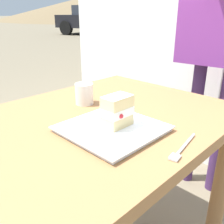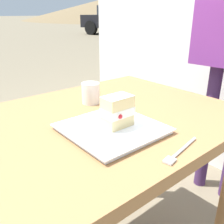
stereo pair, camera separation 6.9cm
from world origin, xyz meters
TOP-DOWN VIEW (x-y plane):
  - patio_table at (0.00, 0.00)m, footprint 1.25×0.76m
  - dessert_plate at (-0.07, 0.12)m, footprint 0.28×0.28m
  - cake_slice at (-0.09, 0.13)m, footprint 0.09×0.08m
  - dessert_fork at (-0.13, 0.34)m, footprint 0.17×0.05m
  - coffee_cup at (-0.17, -0.14)m, footprint 0.07×0.07m
  - diner_person at (-1.04, 0.03)m, footprint 0.60×0.47m
  - parked_car_near at (-8.82, -9.62)m, footprint 2.68×4.24m
  - parked_car_far at (-16.10, -9.43)m, footprint 4.55×3.85m
  - parked_car_extra at (-19.40, -14.42)m, footprint 4.40×1.88m
  - distant_hill at (-30.76, -28.55)m, footprint 37.16×37.16m

SIDE VIEW (x-z plane):
  - patio_table at x=0.00m, z-range 0.26..1.04m
  - parked_car_extra at x=-19.40m, z-range 0.03..1.51m
  - parked_car_near at x=-8.82m, z-range 0.06..1.50m
  - dessert_fork at x=-0.13m, z-range 0.78..0.79m
  - dessert_plate at x=-0.07m, z-range 0.78..0.79m
  - coffee_cup at x=-0.17m, z-range 0.78..0.86m
  - parked_car_far at x=-16.10m, z-range 0.03..1.64m
  - cake_slice at x=-0.09m, z-range 0.79..0.89m
  - diner_person at x=-1.04m, z-range 0.28..1.95m
  - distant_hill at x=-30.76m, z-range 0.00..4.54m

